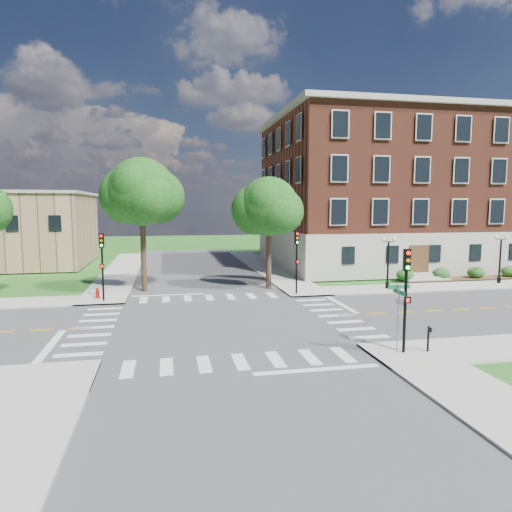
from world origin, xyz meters
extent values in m
plane|color=#1F5317|center=(0.00, 0.00, 0.00)|extent=(160.00, 160.00, 0.00)
cube|color=#3D3D3F|center=(0.00, 0.00, 0.01)|extent=(90.00, 12.00, 0.01)
cube|color=#3D3D3F|center=(0.00, 0.00, 0.01)|extent=(12.00, 90.00, 0.01)
cube|color=#9E9B93|center=(23.00, 7.75, 0.06)|extent=(34.00, 3.50, 0.12)
cube|color=#9E9B93|center=(7.75, 23.00, 0.06)|extent=(3.50, 34.00, 0.12)
cube|color=#9E9B93|center=(-7.75, 23.00, 0.06)|extent=(3.50, 34.00, 0.12)
cube|color=silver|center=(8.80, 3.00, 0.00)|extent=(0.40, 5.50, 0.00)
cube|color=#A4A190|center=(24.00, 22.00, 2.22)|extent=(30.00, 20.00, 4.20)
cube|color=maroon|center=(24.00, 22.00, 10.22)|extent=(29.55, 19.70, 11.80)
cube|color=#A4A190|center=(24.00, 22.00, 16.37)|extent=(30.60, 20.60, 0.50)
cube|color=#472D19|center=(20.00, 11.96, 1.82)|extent=(2.00, 0.10, 2.80)
cylinder|color=black|center=(-4.88, 10.84, 2.70)|extent=(0.44, 0.44, 5.16)
sphere|color=#103D12|center=(-4.88, 10.84, 7.96)|extent=(5.37, 5.37, 5.37)
cylinder|color=black|center=(5.20, 10.07, 2.26)|extent=(0.44, 0.44, 4.27)
sphere|color=#103D12|center=(5.20, 10.07, 6.81)|extent=(4.83, 4.83, 4.83)
cylinder|color=black|center=(7.55, -7.70, 2.02)|extent=(0.14, 0.14, 3.80)
cube|color=black|center=(7.55, -7.70, 4.42)|extent=(0.37, 0.30, 1.00)
cylinder|color=red|center=(7.55, -7.83, 4.75)|extent=(0.19, 0.10, 0.18)
cylinder|color=orange|center=(7.55, -7.83, 4.42)|extent=(0.19, 0.10, 0.18)
cylinder|color=#19E533|center=(7.55, -7.83, 4.09)|extent=(0.19, 0.10, 0.18)
cube|color=black|center=(7.55, -7.88, 2.62)|extent=(0.32, 0.20, 0.30)
cylinder|color=black|center=(6.69, 6.96, 2.02)|extent=(0.14, 0.14, 3.80)
cube|color=black|center=(6.69, 6.96, 4.42)|extent=(0.37, 0.31, 1.00)
cylinder|color=red|center=(6.69, 6.83, 4.75)|extent=(0.19, 0.10, 0.18)
cylinder|color=orange|center=(6.69, 6.83, 4.42)|extent=(0.19, 0.10, 0.18)
cylinder|color=#19E533|center=(6.69, 6.83, 4.09)|extent=(0.19, 0.10, 0.18)
cube|color=black|center=(6.69, 6.78, 2.62)|extent=(0.32, 0.20, 0.30)
cylinder|color=black|center=(-7.56, 7.10, 2.02)|extent=(0.14, 0.14, 3.80)
cube|color=black|center=(-7.56, 7.10, 4.42)|extent=(0.36, 0.28, 1.00)
cylinder|color=red|center=(-7.56, 6.97, 4.75)|extent=(0.19, 0.09, 0.18)
cylinder|color=orange|center=(-7.56, 6.97, 4.42)|extent=(0.19, 0.09, 0.18)
cylinder|color=#19E533|center=(-7.56, 6.97, 4.09)|extent=(0.19, 0.09, 0.18)
cube|color=black|center=(-7.56, 6.92, 2.62)|extent=(0.32, 0.18, 0.30)
cylinder|color=black|center=(14.67, 7.72, 0.37)|extent=(0.32, 0.32, 0.50)
cylinder|color=black|center=(14.67, 7.72, 2.02)|extent=(0.16, 0.16, 3.80)
cube|color=black|center=(14.67, 7.72, 3.97)|extent=(1.00, 0.06, 0.06)
sphere|color=white|center=(14.17, 7.72, 4.17)|extent=(0.36, 0.36, 0.36)
sphere|color=white|center=(15.17, 7.72, 4.17)|extent=(0.36, 0.36, 0.36)
cylinder|color=black|center=(25.49, 8.15, 0.37)|extent=(0.32, 0.32, 0.50)
cylinder|color=black|center=(25.49, 8.15, 2.02)|extent=(0.16, 0.16, 3.80)
cube|color=black|center=(25.49, 8.15, 3.97)|extent=(1.00, 0.06, 0.06)
sphere|color=white|center=(24.99, 8.15, 4.17)|extent=(0.36, 0.36, 0.36)
sphere|color=white|center=(25.99, 8.15, 4.17)|extent=(0.36, 0.36, 0.36)
cylinder|color=gray|center=(7.46, -7.26, 1.67)|extent=(0.07, 0.07, 3.10)
cube|color=#0D6A38|center=(7.46, -7.26, 3.12)|extent=(1.10, 0.03, 0.20)
cube|color=#0D6A38|center=(7.46, -7.26, 2.87)|extent=(0.03, 1.10, 0.20)
cube|color=silver|center=(7.51, -7.26, 2.42)|extent=(0.03, 0.75, 0.25)
cylinder|color=black|center=(8.73, -7.79, 0.72)|extent=(0.10, 0.10, 1.20)
cube|color=black|center=(8.73, -7.91, 1.17)|extent=(0.14, 0.08, 0.22)
cylinder|color=#960B0C|center=(-8.11, 8.08, 0.17)|extent=(0.32, 0.32, 0.10)
cylinder|color=#960B0C|center=(-8.11, 8.08, 0.42)|extent=(0.22, 0.22, 0.60)
sphere|color=#960B0C|center=(-8.11, 8.08, 0.75)|extent=(0.24, 0.24, 0.24)
cylinder|color=#960B0C|center=(-8.11, 8.08, 0.50)|extent=(0.35, 0.12, 0.12)
cylinder|color=#960B0C|center=(-8.11, 8.08, 0.50)|extent=(0.12, 0.35, 0.12)
camera|label=1|loc=(-3.12, -26.42, 6.86)|focal=32.00mm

